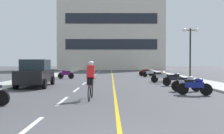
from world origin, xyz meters
TOP-DOWN VIEW (x-y plane):
  - ground_plane at (0.00, 21.00)m, footprint 140.00×140.00m
  - curb_left at (-7.20, 24.00)m, footprint 2.40×72.00m
  - curb_right at (7.20, 24.00)m, footprint 2.40×72.00m
  - lane_dash_0 at (-2.00, 2.00)m, footprint 0.14×2.20m
  - lane_dash_1 at (-2.00, 6.00)m, footprint 0.14×2.20m
  - lane_dash_2 at (-2.00, 10.00)m, footprint 0.14×2.20m
  - lane_dash_3 at (-2.00, 14.00)m, footprint 0.14×2.20m
  - lane_dash_4 at (-2.00, 18.00)m, footprint 0.14×2.20m
  - lane_dash_5 at (-2.00, 22.00)m, footprint 0.14×2.20m
  - lane_dash_6 at (-2.00, 26.00)m, footprint 0.14×2.20m
  - lane_dash_7 at (-2.00, 30.00)m, footprint 0.14×2.20m
  - lane_dash_8 at (-2.00, 34.00)m, footprint 0.14×2.20m
  - lane_dash_9 at (-2.00, 38.00)m, footprint 0.14×2.20m
  - lane_dash_10 at (-2.00, 42.00)m, footprint 0.14×2.20m
  - lane_dash_11 at (-2.00, 46.00)m, footprint 0.14×2.20m
  - centre_line_yellow at (0.25, 24.00)m, footprint 0.12×66.00m
  - office_building at (0.21, 49.14)m, footprint 23.13×8.40m
  - street_lamp_mid at (7.26, 17.06)m, footprint 1.46×0.36m
  - parked_car_near at (-4.98, 11.74)m, footprint 2.16×4.31m
  - motorcycle_2 at (4.21, 7.63)m, footprint 1.66×0.72m
  - motorcycle_3 at (4.32, 9.14)m, footprint 1.70×0.60m
  - motorcycle_4 at (4.51, 12.36)m, footprint 1.68×0.65m
  - motorcycle_5 at (4.14, 14.90)m, footprint 1.67×0.68m
  - motorcycle_6 at (4.45, 16.37)m, footprint 1.67×0.68m
  - motorcycle_7 at (-4.43, 19.17)m, footprint 1.68×0.65m
  - motorcycle_8 at (4.42, 22.05)m, footprint 1.66×0.74m
  - motorcycle_9 at (4.30, 23.80)m, footprint 1.70×0.60m
  - cyclist_rider at (-0.84, 6.39)m, footprint 0.42×1.77m

SIDE VIEW (x-z plane):
  - ground_plane at x=0.00m, z-range 0.00..0.00m
  - lane_dash_0 at x=-2.00m, z-range 0.00..0.01m
  - lane_dash_1 at x=-2.00m, z-range 0.00..0.01m
  - lane_dash_2 at x=-2.00m, z-range 0.00..0.01m
  - lane_dash_3 at x=-2.00m, z-range 0.00..0.01m
  - lane_dash_4 at x=-2.00m, z-range 0.00..0.01m
  - lane_dash_5 at x=-2.00m, z-range 0.00..0.01m
  - lane_dash_6 at x=-2.00m, z-range 0.00..0.01m
  - lane_dash_7 at x=-2.00m, z-range 0.00..0.01m
  - lane_dash_8 at x=-2.00m, z-range 0.00..0.01m
  - lane_dash_9 at x=-2.00m, z-range 0.00..0.01m
  - lane_dash_10 at x=-2.00m, z-range 0.00..0.01m
  - lane_dash_11 at x=-2.00m, z-range 0.00..0.01m
  - centre_line_yellow at x=0.25m, z-range 0.00..0.01m
  - curb_left at x=-7.20m, z-range 0.00..0.12m
  - curb_right at x=7.20m, z-range 0.00..0.12m
  - motorcycle_2 at x=4.21m, z-range 0.01..0.93m
  - motorcycle_3 at x=4.32m, z-range 0.01..0.93m
  - motorcycle_4 at x=4.51m, z-range 0.01..0.93m
  - motorcycle_5 at x=4.14m, z-range 0.01..0.93m
  - motorcycle_6 at x=4.45m, z-range 0.01..0.93m
  - motorcycle_7 at x=-4.43m, z-range 0.01..0.93m
  - motorcycle_8 at x=4.42m, z-range 0.01..0.93m
  - motorcycle_9 at x=4.30m, z-range 0.01..0.93m
  - cyclist_rider at x=-0.84m, z-range 0.03..1.74m
  - parked_car_near at x=-4.98m, z-range 0.01..1.83m
  - street_lamp_mid at x=7.26m, z-range 1.23..5.85m
  - office_building at x=0.21m, z-range 0.00..18.22m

